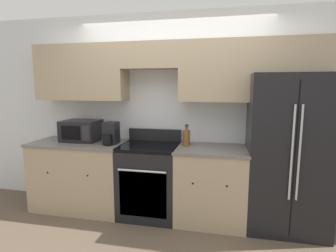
{
  "coord_description": "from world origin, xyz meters",
  "views": [
    {
      "loc": [
        0.65,
        -2.8,
        1.65
      ],
      "look_at": [
        0.0,
        0.31,
        1.17
      ],
      "focal_mm": 28.0,
      "sensor_mm": 36.0,
      "label": 1
    }
  ],
  "objects": [
    {
      "name": "microwave",
      "position": [
        -1.21,
        0.38,
        1.06
      ],
      "size": [
        0.48,
        0.38,
        0.28
      ],
      "color": "black",
      "rests_on": "lower_cabinets_left"
    },
    {
      "name": "electric_kettle",
      "position": [
        -0.74,
        0.27,
        1.05
      ],
      "size": [
        0.17,
        0.25,
        0.28
      ],
      "color": "black",
      "rests_on": "lower_cabinets_left"
    },
    {
      "name": "lower_cabinets_right",
      "position": [
        0.53,
        0.31,
        0.46
      ],
      "size": [
        0.85,
        0.64,
        0.92
      ],
      "color": "tan",
      "rests_on": "ground_plane"
    },
    {
      "name": "wall_back",
      "position": [
        0.01,
        0.59,
        1.51
      ],
      "size": [
        8.0,
        0.39,
        2.6
      ],
      "color": "silver",
      "rests_on": "ground_plane"
    },
    {
      "name": "refrigerator",
      "position": [
        1.38,
        0.34,
        0.9
      ],
      "size": [
        0.87,
        0.72,
        1.79
      ],
      "color": "black",
      "rests_on": "ground_plane"
    },
    {
      "name": "oven_range",
      "position": [
        -0.24,
        0.31,
        0.47
      ],
      "size": [
        0.72,
        0.65,
        1.08
      ],
      "color": "black",
      "rests_on": "ground_plane"
    },
    {
      "name": "ground_plane",
      "position": [
        0.0,
        0.0,
        0.0
      ],
      "size": [
        12.0,
        12.0,
        0.0
      ],
      "primitive_type": "plane",
      "color": "brown"
    },
    {
      "name": "lower_cabinets_left",
      "position": [
        -1.21,
        0.31,
        0.46
      ],
      "size": [
        1.24,
        0.64,
        0.92
      ],
      "color": "tan",
      "rests_on": "ground_plane"
    },
    {
      "name": "bottle",
      "position": [
        0.22,
        0.37,
        1.03
      ],
      "size": [
        0.09,
        0.09,
        0.27
      ],
      "color": "brown",
      "rests_on": "lower_cabinets_right"
    }
  ]
}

